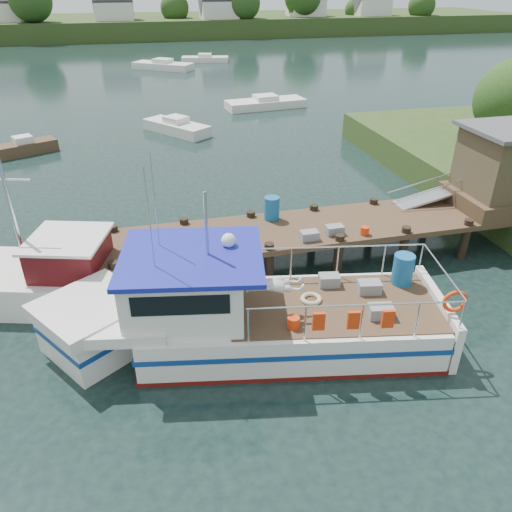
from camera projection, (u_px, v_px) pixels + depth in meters
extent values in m
plane|color=black|center=(272.00, 264.00, 18.38)|extent=(160.00, 160.00, 0.00)
cylinder|color=#332114|center=(503.00, 148.00, 25.66)|extent=(0.50, 0.50, 3.05)
cube|color=#2E431B|center=(145.00, 26.00, 88.64)|extent=(140.00, 24.00, 3.00)
cylinder|color=#332114|center=(35.00, 26.00, 76.96)|extent=(0.60, 0.60, 4.80)
sphere|color=#264518|center=(30.00, 0.00, 75.21)|extent=(6.34, 6.34, 6.34)
cylinder|color=#332114|center=(110.00, 30.00, 81.41)|extent=(0.60, 0.60, 3.00)
sphere|color=#264518|center=(108.00, 14.00, 80.32)|extent=(3.96, 3.96, 3.96)
cylinder|color=#332114|center=(176.00, 25.00, 85.28)|extent=(0.60, 0.60, 3.60)
sphere|color=#264518|center=(175.00, 8.00, 83.97)|extent=(4.75, 4.75, 4.75)
cylinder|color=#332114|center=(244.00, 24.00, 84.08)|extent=(0.60, 0.60, 4.20)
sphere|color=#264518|center=(243.00, 3.00, 82.55)|extent=(5.54, 5.54, 5.54)
cylinder|color=#332114|center=(302.00, 20.00, 87.94)|extent=(0.60, 0.60, 4.80)
cylinder|color=#332114|center=(355.00, 23.00, 92.40)|extent=(0.60, 0.60, 3.00)
sphere|color=#264518|center=(356.00, 10.00, 91.31)|extent=(3.96, 3.96, 3.96)
cylinder|color=#332114|center=(419.00, 22.00, 91.20)|extent=(0.60, 0.60, 3.60)
sphere|color=#264518|center=(422.00, 6.00, 89.89)|extent=(4.75, 4.75, 4.75)
cube|color=silver|center=(2.00, 14.00, 77.65)|extent=(6.00, 5.00, 3.00)
cube|color=silver|center=(114.00, 12.00, 80.39)|extent=(6.00, 5.00, 3.00)
cube|color=silver|center=(219.00, 11.00, 83.14)|extent=(6.00, 5.00, 3.00)
cube|color=silver|center=(306.00, 9.00, 88.21)|extent=(6.00, 5.00, 3.00)
cube|color=silver|center=(371.00, 8.00, 89.90)|extent=(6.00, 5.00, 3.00)
cube|color=#483322|center=(326.00, 227.00, 18.17)|extent=(16.00, 3.00, 0.20)
cylinder|color=black|center=(117.00, 288.00, 15.80)|extent=(0.32, 0.32, 1.90)
cylinder|color=black|center=(116.00, 250.00, 18.00)|extent=(0.32, 0.32, 1.90)
cylinder|color=black|center=(195.00, 278.00, 16.33)|extent=(0.32, 0.32, 1.90)
cylinder|color=black|center=(186.00, 242.00, 18.53)|extent=(0.32, 0.32, 1.90)
cylinder|color=black|center=(269.00, 268.00, 16.86)|extent=(0.32, 0.32, 1.90)
cylinder|color=black|center=(251.00, 234.00, 19.06)|extent=(0.32, 0.32, 1.90)
cylinder|color=black|center=(338.00, 259.00, 17.39)|extent=(0.32, 0.32, 1.90)
cylinder|color=black|center=(313.00, 227.00, 19.58)|extent=(0.32, 0.32, 1.90)
cylinder|color=black|center=(403.00, 251.00, 17.92)|extent=(0.32, 0.32, 1.90)
cylinder|color=black|center=(371.00, 221.00, 20.11)|extent=(0.32, 0.32, 1.90)
cylinder|color=black|center=(464.00, 243.00, 18.45)|extent=(0.32, 0.32, 1.90)
cylinder|color=black|center=(427.00, 214.00, 20.64)|extent=(0.32, 0.32, 1.90)
cylinder|color=black|center=(480.00, 208.00, 21.17)|extent=(0.32, 0.32, 1.90)
cube|color=#483322|center=(495.00, 198.00, 19.45)|extent=(3.20, 3.00, 0.60)
cube|color=#463A27|center=(504.00, 164.00, 18.76)|extent=(2.60, 2.60, 2.40)
cube|color=#47474C|center=(512.00, 129.00, 18.12)|extent=(3.00, 3.00, 0.15)
cube|color=#A5A8AD|center=(430.00, 196.00, 19.75)|extent=(3.34, 0.90, 0.79)
cylinder|color=silver|center=(437.00, 188.00, 19.16)|extent=(3.34, 0.05, 0.76)
cylinder|color=silver|center=(426.00, 181.00, 19.84)|extent=(3.34, 0.05, 0.76)
cube|color=slate|center=(309.00, 235.00, 16.98)|extent=(0.60, 0.40, 0.30)
cube|color=slate|center=(335.00, 230.00, 17.36)|extent=(0.60, 0.40, 0.30)
cylinder|color=red|center=(365.00, 231.00, 17.33)|extent=(0.30, 0.30, 0.28)
cylinder|color=#14558E|center=(272.00, 208.00, 18.28)|extent=(0.56, 0.56, 0.85)
cube|color=silver|center=(288.00, 324.00, 14.19)|extent=(8.61, 4.72, 1.25)
cube|color=silver|center=(95.00, 331.00, 13.92)|extent=(3.20, 3.20, 1.25)
cube|color=silver|center=(90.00, 308.00, 13.53)|extent=(3.53, 3.49, 0.38)
cube|color=silver|center=(131.00, 308.00, 13.60)|extent=(2.71, 3.44, 0.33)
cube|color=navy|center=(288.00, 320.00, 14.12)|extent=(8.72, 4.78, 0.15)
cube|color=navy|center=(94.00, 327.00, 13.84)|extent=(3.26, 3.26, 0.15)
cube|color=#5A100C|center=(288.00, 340.00, 14.47)|extent=(8.72, 4.76, 0.15)
cube|color=#483322|center=(335.00, 304.00, 13.95)|extent=(6.31, 3.97, 0.04)
cube|color=silver|center=(434.00, 316.00, 14.35)|extent=(0.82, 3.24, 1.47)
cube|color=silver|center=(185.00, 285.00, 13.34)|extent=(3.51, 3.34, 1.63)
cube|color=black|center=(180.00, 306.00, 11.95)|extent=(2.35, 0.49, 0.54)
cube|color=black|center=(188.00, 249.00, 14.42)|extent=(2.35, 0.49, 0.54)
cube|color=black|center=(126.00, 276.00, 13.11)|extent=(0.41, 1.93, 0.54)
cube|color=#181E9A|center=(191.00, 256.00, 12.93)|extent=(4.21, 3.78, 0.13)
cylinder|color=silver|center=(206.00, 224.00, 12.50)|extent=(0.10, 0.10, 1.74)
cylinder|color=silver|center=(149.00, 219.00, 11.75)|extent=(0.03, 0.03, 2.61)
cylinder|color=silver|center=(155.00, 201.00, 12.69)|extent=(0.03, 0.03, 2.61)
sphere|color=silver|center=(229.00, 240.00, 13.25)|extent=(0.46, 0.46, 0.39)
cylinder|color=silver|center=(357.00, 305.00, 12.15)|extent=(5.34, 1.06, 0.05)
cylinder|color=silver|center=(333.00, 247.00, 14.75)|extent=(5.34, 1.06, 0.05)
cylinder|color=silver|center=(444.00, 270.00, 13.59)|extent=(0.60, 2.94, 0.05)
cylinder|color=silver|center=(248.00, 326.00, 12.27)|extent=(0.06, 0.06, 1.03)
cylinder|color=silver|center=(244.00, 264.00, 14.88)|extent=(0.06, 0.06, 1.03)
cylinder|color=silver|center=(305.00, 324.00, 12.34)|extent=(0.06, 0.06, 1.03)
cylinder|color=silver|center=(291.00, 263.00, 14.95)|extent=(0.06, 0.06, 1.03)
cylinder|color=silver|center=(362.00, 322.00, 12.41)|extent=(0.06, 0.06, 1.03)
cylinder|color=silver|center=(337.00, 262.00, 15.02)|extent=(0.06, 0.06, 1.03)
cylinder|color=silver|center=(417.00, 320.00, 12.48)|extent=(0.06, 0.06, 1.03)
cylinder|color=silver|center=(384.00, 260.00, 15.09)|extent=(0.06, 0.06, 1.03)
cylinder|color=silver|center=(462.00, 318.00, 12.54)|extent=(0.06, 0.06, 1.03)
cylinder|color=silver|center=(421.00, 259.00, 15.14)|extent=(0.06, 0.06, 1.03)
cube|color=slate|center=(381.00, 311.00, 13.34)|extent=(0.72, 0.55, 0.35)
cube|color=slate|center=(369.00, 287.00, 14.38)|extent=(0.72, 0.55, 0.35)
cube|color=slate|center=(329.00, 280.00, 14.70)|extent=(0.66, 0.52, 0.35)
cylinder|color=#14558E|center=(403.00, 270.00, 14.67)|extent=(0.71, 0.71, 0.96)
cylinder|color=red|center=(293.00, 323.00, 12.95)|extent=(0.38, 0.38, 0.33)
torus|color=#BFB28C|center=(311.00, 299.00, 14.07)|extent=(0.71, 0.71, 0.13)
torus|color=red|center=(455.00, 301.00, 13.05)|extent=(0.68, 0.23, 0.67)
cube|color=red|center=(319.00, 321.00, 12.30)|extent=(0.32, 0.16, 0.49)
cube|color=red|center=(353.00, 320.00, 12.34)|extent=(0.32, 0.16, 0.49)
cube|color=red|center=(388.00, 319.00, 12.39)|extent=(0.32, 0.16, 0.49)
imported|color=silver|center=(267.00, 285.00, 13.10)|extent=(0.58, 0.77, 1.91)
cube|color=silver|center=(59.00, 284.00, 16.14)|extent=(7.95, 4.80, 1.15)
cube|color=#470B0F|center=(70.00, 255.00, 15.58)|extent=(2.58, 2.58, 1.09)
cube|color=silver|center=(66.00, 239.00, 15.30)|extent=(2.86, 2.86, 0.09)
cylinder|color=silver|center=(13.00, 216.00, 14.99)|extent=(0.14, 0.14, 3.56)
cylinder|color=silver|center=(4.00, 180.00, 14.43)|extent=(1.56, 0.53, 0.07)
cube|color=#483322|center=(25.00, 148.00, 29.57)|extent=(3.80, 2.65, 0.67)
cube|color=silver|center=(23.00, 140.00, 29.32)|extent=(1.29, 1.22, 0.43)
cube|color=silver|center=(205.00, 59.00, 60.87)|extent=(5.89, 3.07, 0.60)
cube|color=silver|center=(205.00, 55.00, 60.65)|extent=(1.82, 1.65, 0.39)
cube|color=silver|center=(177.00, 128.00, 33.47)|extent=(4.32, 5.00, 0.70)
cube|color=silver|center=(176.00, 120.00, 33.21)|extent=(1.79, 1.83, 0.45)
cube|color=silver|center=(265.00, 104.00, 39.82)|extent=(6.49, 2.80, 0.63)
cube|color=silver|center=(266.00, 98.00, 39.58)|extent=(1.91, 1.69, 0.40)
cube|color=silver|center=(163.00, 66.00, 55.94)|extent=(6.88, 5.80, 0.73)
cube|color=silver|center=(163.00, 61.00, 55.67)|extent=(2.49, 2.43, 0.47)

